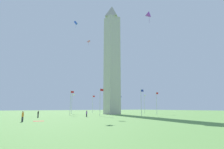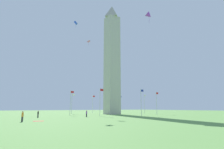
% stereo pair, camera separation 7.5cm
% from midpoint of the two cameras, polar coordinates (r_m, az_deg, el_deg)
% --- Properties ---
extents(ground_plane, '(260.00, 260.00, 0.00)m').
position_cam_midpoint_polar(ground_plane, '(66.59, 0.03, -12.46)').
color(ground_plane, '#609347').
extents(obelisk_monument, '(4.69, 4.69, 42.66)m').
position_cam_midpoint_polar(obelisk_monument, '(69.23, 0.03, 5.47)').
color(obelisk_monument, '#B7B2A8').
rests_on(obelisk_monument, ground).
extents(flagpole_n, '(1.12, 0.14, 7.77)m').
position_cam_midpoint_polar(flagpole_n, '(76.30, 10.23, -8.84)').
color(flagpole_n, silver).
rests_on(flagpole_n, ground).
extents(flagpole_ne, '(1.12, 0.14, 7.77)m').
position_cam_midpoint_polar(flagpole_ne, '(82.10, 2.46, -9.10)').
color(flagpole_ne, silver).
rests_on(flagpole_ne, ground).
extents(flagpole_e, '(1.12, 0.14, 7.77)m').
position_cam_midpoint_polar(flagpole_e, '(80.35, -6.09, -9.02)').
color(flagpole_e, silver).
rests_on(flagpole_e, ground).
extents(flagpole_se, '(1.12, 0.14, 7.77)m').
position_cam_midpoint_polar(flagpole_se, '(71.66, -12.49, -8.66)').
color(flagpole_se, silver).
rests_on(flagpole_se, ground).
extents(flagpole_s, '(1.12, 0.14, 7.77)m').
position_cam_midpoint_polar(flagpole_s, '(59.60, -12.94, -8.32)').
color(flagpole_s, silver).
rests_on(flagpole_s, ground).
extents(flagpole_sw, '(1.12, 0.14, 7.77)m').
position_cam_midpoint_polar(flagpole_sw, '(51.32, -3.73, -8.25)').
color(flagpole_sw, silver).
rests_on(flagpole_sw, ground).
extents(flagpole_w, '(1.12, 0.14, 7.77)m').
position_cam_midpoint_polar(flagpole_w, '(54.01, 9.25, -8.25)').
color(flagpole_w, silver).
rests_on(flagpole_w, ground).
extents(flagpole_nw, '(1.12, 0.14, 7.77)m').
position_cam_midpoint_polar(flagpole_nw, '(65.10, 13.93, -8.44)').
color(flagpole_nw, silver).
rests_on(flagpole_nw, ground).
extents(person_orange_shirt, '(0.32, 0.32, 1.78)m').
position_cam_midpoint_polar(person_orange_shirt, '(34.22, -26.39, -11.76)').
color(person_orange_shirt, '#2D2D38').
rests_on(person_orange_shirt, ground).
extents(person_purple_shirt, '(0.32, 0.32, 1.65)m').
position_cam_midpoint_polar(person_purple_shirt, '(47.57, -8.00, -12.15)').
color(person_purple_shirt, '#2D2D38').
rests_on(person_purple_shirt, ground).
extents(person_black_shirt, '(0.32, 0.32, 1.65)m').
position_cam_midpoint_polar(person_black_shirt, '(47.54, -22.28, -11.49)').
color(person_black_shirt, '#2D2D38').
rests_on(person_black_shirt, ground).
extents(kite_pink_diamond, '(1.37, 1.35, 1.70)m').
position_cam_midpoint_polar(kite_pink_diamond, '(63.97, -7.34, 10.29)').
color(kite_pink_diamond, pink).
extents(kite_purple_delta, '(2.15, 1.94, 2.74)m').
position_cam_midpoint_polar(kite_purple_delta, '(44.48, 11.64, 17.83)').
color(kite_purple_delta, purple).
extents(kite_blue_box, '(1.36, 1.35, 2.55)m').
position_cam_midpoint_polar(kite_blue_box, '(67.52, -11.34, 15.71)').
color(kite_blue_box, blue).
extents(picnic_blanket_near_first_person, '(2.06, 1.76, 0.01)m').
position_cam_midpoint_polar(picnic_blanket_near_first_person, '(34.85, -22.18, -13.48)').
color(picnic_blanket_near_first_person, red).
rests_on(picnic_blanket_near_first_person, ground).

